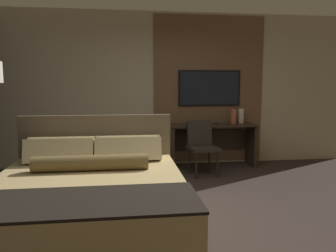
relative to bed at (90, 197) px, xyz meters
name	(u,v)px	position (x,y,z in m)	size (l,w,h in m)	color
ground_plane	(188,218)	(1.06, 0.11, -0.34)	(16.00, 16.00, 0.00)	#332823
wall_back_tv_panel	(168,90)	(1.17, 2.70, 1.06)	(7.20, 0.09, 2.80)	#BCAD8E
bed	(90,197)	(0.00, 0.00, 0.00)	(1.94, 2.17, 1.10)	#33281E
desk	(212,138)	(1.94, 2.42, 0.18)	(1.56, 0.51, 0.78)	#2D2319
tv	(209,88)	(1.94, 2.63, 1.09)	(1.17, 0.04, 0.66)	black
desk_chair	(201,142)	(1.63, 1.90, 0.20)	(0.52, 0.52, 0.90)	#28231E
vase_tall	(233,116)	(2.35, 2.41, 0.58)	(0.11, 0.11, 0.27)	#B2563D
vase_short	(241,116)	(2.52, 2.51, 0.58)	(0.11, 0.11, 0.27)	silver
book	(222,123)	(2.10, 2.33, 0.46)	(0.25, 0.20, 0.03)	#332D28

